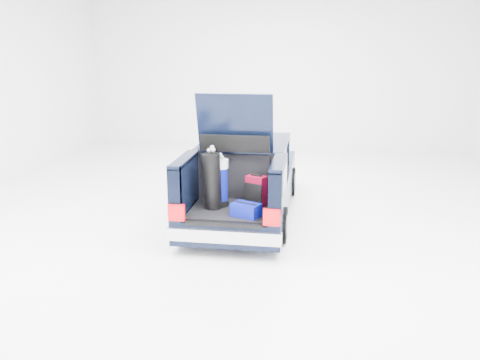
% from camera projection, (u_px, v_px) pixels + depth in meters
% --- Properties ---
extents(ground, '(14.00, 14.00, 0.00)m').
position_uv_depth(ground, '(244.00, 214.00, 9.97)').
color(ground, white).
rests_on(ground, ground).
extents(car, '(1.87, 4.65, 2.47)m').
position_uv_depth(car, '(245.00, 180.00, 9.89)').
color(car, black).
rests_on(car, ground).
extents(red_suitcase, '(0.38, 0.33, 0.53)m').
position_uv_depth(red_suitcase, '(256.00, 191.00, 8.52)').
color(red_suitcase, maroon).
rests_on(red_suitcase, car).
extents(black_golf_bag, '(0.38, 0.40, 1.04)m').
position_uv_depth(black_golf_bag, '(212.00, 181.00, 8.29)').
color(black_golf_bag, black).
rests_on(black_golf_bag, car).
extents(blue_golf_bag, '(0.35, 0.35, 0.90)m').
position_uv_depth(blue_golf_bag, '(220.00, 182.00, 8.45)').
color(blue_golf_bag, black).
rests_on(blue_golf_bag, car).
extents(blue_duffel, '(0.51, 0.43, 0.23)m').
position_uv_depth(blue_duffel, '(246.00, 210.00, 8.00)').
color(blue_duffel, '#050A71').
rests_on(blue_duffel, car).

